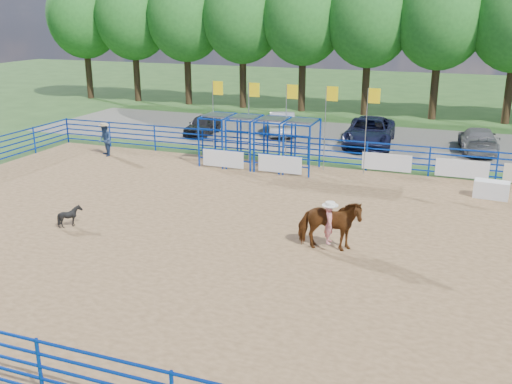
% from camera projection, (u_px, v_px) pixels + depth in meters
% --- Properties ---
extents(ground, '(120.00, 120.00, 0.00)m').
position_uv_depth(ground, '(233.00, 233.00, 20.57)').
color(ground, '#335923').
rests_on(ground, ground).
extents(arena_dirt, '(30.00, 20.00, 0.02)m').
position_uv_depth(arena_dirt, '(233.00, 232.00, 20.57)').
color(arena_dirt, '#9D784E').
rests_on(arena_dirt, ground).
extents(gravel_strip, '(40.00, 10.00, 0.01)m').
position_uv_depth(gravel_strip, '(338.00, 138.00, 35.74)').
color(gravel_strip, '#68655C').
rests_on(gravel_strip, ground).
extents(announcer_table, '(1.46, 0.78, 0.75)m').
position_uv_depth(announcer_table, '(491.00, 189.00, 24.21)').
color(announcer_table, white).
rests_on(announcer_table, arena_dirt).
extents(horse_and_rider, '(2.24, 1.25, 2.36)m').
position_uv_depth(horse_and_rider, '(329.00, 223.00, 18.76)').
color(horse_and_rider, '#5B2F12').
rests_on(horse_and_rider, arena_dirt).
extents(calf, '(0.81, 0.75, 0.81)m').
position_uv_depth(calf, '(70.00, 216.00, 20.99)').
color(calf, black).
rests_on(calf, arena_dirt).
extents(spectator_cowboy, '(1.07, 1.05, 1.79)m').
position_uv_depth(spectator_cowboy, '(105.00, 140.00, 31.09)').
color(spectator_cowboy, navy).
rests_on(spectator_cowboy, arena_dirt).
extents(car_a, '(1.64, 3.73, 1.25)m').
position_uv_depth(car_a, '(203.00, 125.00, 36.59)').
color(car_a, black).
rests_on(car_a, gravel_strip).
extents(car_b, '(2.88, 4.73, 1.47)m').
position_uv_depth(car_b, '(282.00, 123.00, 36.74)').
color(car_b, gray).
rests_on(car_b, gravel_strip).
extents(car_c, '(3.07, 5.99, 1.62)m').
position_uv_depth(car_c, '(369.00, 132.00, 33.62)').
color(car_c, black).
rests_on(car_c, gravel_strip).
extents(car_d, '(2.36, 4.89, 1.37)m').
position_uv_depth(car_d, '(478.00, 140.00, 32.17)').
color(car_d, slate).
rests_on(car_d, gravel_strip).
extents(perimeter_fence, '(30.10, 20.10, 1.50)m').
position_uv_depth(perimeter_fence, '(233.00, 213.00, 20.35)').
color(perimeter_fence, '#0836BC').
rests_on(perimeter_fence, ground).
extents(chute_assembly, '(19.32, 2.41, 4.20)m').
position_uv_depth(chute_assembly, '(266.00, 143.00, 28.71)').
color(chute_assembly, '#0836BC').
rests_on(chute_assembly, ground).
extents(treeline, '(56.40, 6.40, 11.24)m').
position_uv_depth(treeline, '(370.00, 12.00, 41.47)').
color(treeline, '#3F2B19').
rests_on(treeline, ground).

